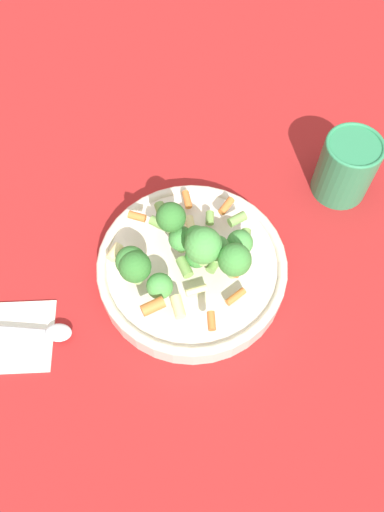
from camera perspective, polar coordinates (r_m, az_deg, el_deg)
The scene contains 5 objects.
ground_plane at distance 0.73m, azimuth -0.00°, elevation -2.19°, with size 3.00×3.00×0.00m, color maroon.
bowl at distance 0.71m, azimuth -0.00°, elevation -1.37°, with size 0.27×0.27×0.04m.
pasta_salad at distance 0.64m, azimuth -0.68°, elevation 0.52°, with size 0.22×0.20×0.09m.
cup at distance 0.80m, azimuth 17.24°, elevation 9.72°, with size 0.09×0.09×0.11m.
spoon at distance 0.71m, azimuth -17.33°, elevation -8.17°, with size 0.11×0.13×0.01m.
Camera 1 is at (0.23, 0.22, 0.65)m, focal length 35.00 mm.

